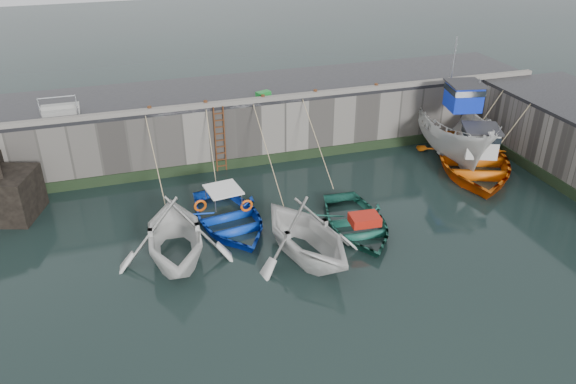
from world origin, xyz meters
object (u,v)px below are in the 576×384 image
object	(u,v)px
fish_crate	(263,94)
bollard_c	(263,98)
boat_near_white	(177,257)
boat_near_blacktrim	(305,256)
ladder	(220,140)
bollard_b	(206,104)
boat_near_blue	(229,224)
boat_far_orange	(473,161)
bollard_e	(376,86)
boat_far_white	(453,131)
bollard_a	(150,109)
bollard_d	(315,92)
boat_near_navy	(356,228)

from	to	relation	value
fish_crate	bollard_c	distance (m)	0.47
boat_near_white	boat_near_blacktrim	distance (m)	4.72
ladder	bollard_b	size ratio (longest dim) A/B	11.43
boat_near_blacktrim	bollard_c	bearing A→B (deg)	70.31
boat_near_blue	boat_near_white	bearing A→B (deg)	-152.07
boat_far_orange	boat_near_white	bearing A→B (deg)	-144.96
boat_near_blacktrim	bollard_e	world-z (taller)	bollard_e
boat_far_white	bollard_c	bearing A→B (deg)	-179.80
boat_far_white	bollard_a	xyz separation A→B (m)	(-14.49, 1.92, 2.06)
fish_crate	bollard_c	world-z (taller)	fish_crate
boat_near_blue	bollard_e	size ratio (longest dim) A/B	18.39
boat_near_blacktrim	bollard_b	size ratio (longest dim) A/B	17.68
ladder	bollard_d	xyz separation A→B (m)	(4.80, 0.34, 1.71)
bollard_d	bollard_e	size ratio (longest dim) A/B	1.00
fish_crate	bollard_d	bearing A→B (deg)	-29.81
ladder	boat_near_navy	size ratio (longest dim) A/B	0.67
boat_near_white	bollard_a	bearing A→B (deg)	93.67
boat_near_blue	bollard_e	xyz separation A→B (m)	(8.72, 5.28, 3.30)
boat_far_white	bollard_e	xyz separation A→B (m)	(-3.49, 1.92, 2.06)
boat_near_blue	bollard_b	xyz separation A→B (m)	(0.22, 5.28, 3.30)
boat_near_blacktrim	bollard_b	bearing A→B (deg)	88.71
boat_far_white	boat_near_blue	bearing A→B (deg)	-152.74
boat_near_blue	bollard_b	distance (m)	6.23
boat_far_orange	boat_near_navy	bearing A→B (deg)	-133.58
bollard_b	bollard_e	world-z (taller)	same
boat_near_navy	bollard_d	xyz separation A→B (m)	(0.76, 7.08, 3.30)
ladder	bollard_d	world-z (taller)	bollard_d
boat_near_blue	bollard_a	xyz separation A→B (m)	(-2.28, 5.28, 3.30)
bollard_a	bollard_b	world-z (taller)	same
boat_near_blacktrim	bollard_d	bearing A→B (deg)	53.45
boat_near_navy	fish_crate	distance (m)	8.40
fish_crate	bollard_c	xyz separation A→B (m)	(-0.14, -0.45, -0.00)
boat_near_white	boat_near_blacktrim	world-z (taller)	boat_near_white
bollard_a	bollard_d	size ratio (longest dim) A/B	1.00
boat_near_blue	boat_near_blacktrim	world-z (taller)	boat_near_blacktrim
boat_near_navy	bollard_c	distance (m)	8.03
ladder	bollard_a	bearing A→B (deg)	173.62
boat_near_blacktrim	bollard_e	bearing A→B (deg)	37.08
ladder	boat_far_white	xyz separation A→B (m)	(11.49, -1.59, -0.35)
ladder	bollard_e	bearing A→B (deg)	2.40
boat_far_white	boat_far_orange	world-z (taller)	boat_far_white
ladder	boat_far_orange	distance (m)	12.06
boat_near_blacktrim	boat_far_white	xyz separation A→B (m)	(10.01, 6.37, 1.24)
boat_near_blue	boat_far_orange	world-z (taller)	boat_far_orange
boat_far_white	fish_crate	bearing A→B (deg)	177.37
bollard_b	bollard_d	world-z (taller)	same
boat_near_blue	boat_far_orange	distance (m)	12.30
boat_far_white	bollard_b	distance (m)	12.32
boat_far_white	bollard_e	size ratio (longest dim) A/B	29.01
fish_crate	bollard_e	xyz separation A→B (m)	(5.66, -0.45, -0.00)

